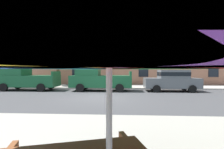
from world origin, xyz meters
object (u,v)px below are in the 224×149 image
at_px(pickup_green_midblock, 98,79).
at_px(street_tree_left, 58,49).
at_px(pickup_green, 26,78).
at_px(sedan_gray, 172,80).
at_px(patio_umbrella, 109,39).

distance_m(pickup_green_midblock, street_tree_left, 6.84).
xyz_separation_m(pickup_green, street_tree_left, (1.43, 3.64, 3.01)).
relative_size(pickup_green, sedan_gray, 1.16).
relative_size(street_tree_left, patio_umbrella, 1.37).
bearing_deg(street_tree_left, sedan_gray, -18.17).
bearing_deg(pickup_green, patio_umbrella, -56.85).
relative_size(pickup_green_midblock, patio_umbrella, 1.30).
relative_size(sedan_gray, patio_umbrella, 1.12).
bearing_deg(pickup_green_midblock, street_tree_left, 143.70).
distance_m(pickup_green_midblock, sedan_gray, 6.13).
height_order(pickup_green_midblock, sedan_gray, pickup_green_midblock).
xyz_separation_m(pickup_green_midblock, street_tree_left, (-4.96, 3.64, 3.01)).
relative_size(pickup_green, patio_umbrella, 1.30).
bearing_deg(patio_umbrella, pickup_green_midblock, 98.53).
relative_size(pickup_green, street_tree_left, 0.95).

